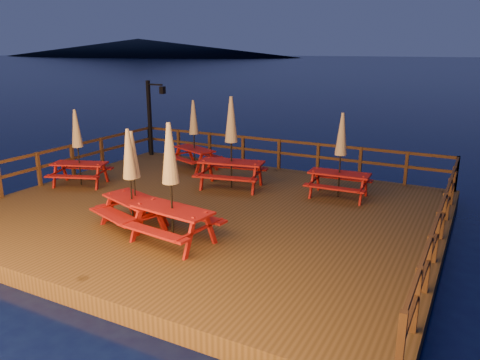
{
  "coord_description": "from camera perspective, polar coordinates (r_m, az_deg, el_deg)",
  "views": [
    {
      "loc": [
        6.44,
        -10.33,
        4.66
      ],
      "look_at": [
        0.66,
        0.6,
        1.14
      ],
      "focal_mm": 35.0,
      "sensor_mm": 36.0,
      "label": 1
    }
  ],
  "objects": [
    {
      "name": "ground",
      "position": [
        13.04,
        -3.81,
        -5.09
      ],
      "size": [
        500.0,
        500.0,
        0.0
      ],
      "primitive_type": "plane",
      "color": "#050A32",
      "rests_on": "ground"
    },
    {
      "name": "deck",
      "position": [
        12.97,
        -3.82,
        -4.26
      ],
      "size": [
        12.0,
        10.0,
        0.4
      ],
      "primitive_type": "cube",
      "color": "#453116",
      "rests_on": "ground"
    },
    {
      "name": "deck_piles",
      "position": [
        13.15,
        -3.78,
        -6.31
      ],
      "size": [
        11.44,
        9.44,
        1.4
      ],
      "color": "#382112",
      "rests_on": "ground"
    },
    {
      "name": "railing",
      "position": [
        14.15,
        -0.13,
        1.6
      ],
      "size": [
        11.8,
        9.75,
        1.1
      ],
      "color": "#382112",
      "rests_on": "deck"
    },
    {
      "name": "lamp_post",
      "position": [
        19.17,
        -10.62,
        8.23
      ],
      "size": [
        0.85,
        0.18,
        3.0
      ],
      "color": "black",
      "rests_on": "deck"
    },
    {
      "name": "headland_left",
      "position": [
        260.45,
        -12.28,
        15.49
      ],
      "size": [
        180.0,
        84.0,
        9.0
      ],
      "primitive_type": "ellipsoid",
      "color": "black",
      "rests_on": "ground"
    },
    {
      "name": "picnic_table_0",
      "position": [
        10.3,
        -8.42,
        -0.27
      ],
      "size": [
        2.09,
        1.8,
        2.73
      ],
      "rotation": [
        0.0,
        0.0,
        -0.12
      ],
      "color": "maroon",
      "rests_on": "deck"
    },
    {
      "name": "picnic_table_1",
      "position": [
        16.89,
        -5.64,
        5.66
      ],
      "size": [
        2.13,
        1.96,
        2.47
      ],
      "rotation": [
        0.0,
        0.0,
        -0.38
      ],
      "color": "maroon",
      "rests_on": "deck"
    },
    {
      "name": "picnic_table_2",
      "position": [
        11.68,
        -12.8,
        0.38
      ],
      "size": [
        1.96,
        1.76,
        2.34
      ],
      "rotation": [
        0.0,
        0.0,
        -0.3
      ],
      "color": "maroon",
      "rests_on": "deck"
    },
    {
      "name": "picnic_table_3",
      "position": [
        13.76,
        12.16,
        3.08
      ],
      "size": [
        1.8,
        1.5,
        2.49
      ],
      "rotation": [
        0.0,
        0.0,
        0.04
      ],
      "color": "maroon",
      "rests_on": "deck"
    },
    {
      "name": "picnic_table_4",
      "position": [
        14.37,
        -1.07,
        4.72
      ],
      "size": [
        2.27,
        1.99,
        2.84
      ],
      "rotation": [
        0.0,
        0.0,
        0.2
      ],
      "color": "maroon",
      "rests_on": "deck"
    },
    {
      "name": "picnic_table_5",
      "position": [
        15.57,
        -19.17,
        3.88
      ],
      "size": [
        2.07,
        1.89,
        2.42
      ],
      "rotation": [
        0.0,
        0.0,
        0.36
      ],
      "color": "maroon",
      "rests_on": "deck"
    },
    {
      "name": "picnic_table_6",
      "position": [
        11.42,
        -13.22,
        0.28
      ],
      "size": [
        2.07,
        1.88,
        2.44
      ],
      "rotation": [
        0.0,
        0.0,
        -0.33
      ],
      "color": "maroon",
      "rests_on": "deck"
    }
  ]
}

